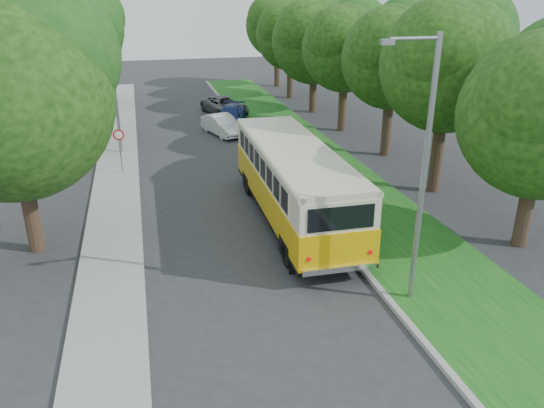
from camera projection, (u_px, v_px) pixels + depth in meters
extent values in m
plane|color=#2D2D30|center=(258.00, 278.00, 17.82)|extent=(120.00, 120.00, 0.00)
cube|color=gray|center=(313.00, 209.00, 23.09)|extent=(0.20, 70.00, 0.15)
cube|color=#165015|center=(363.00, 205.00, 23.63)|extent=(4.50, 70.00, 0.13)
cube|color=gray|center=(114.00, 230.00, 21.20)|extent=(2.20, 70.00, 0.12)
cylinder|color=#332319|center=(526.00, 204.00, 19.48)|extent=(0.56, 0.56, 3.35)
sphere|color=black|center=(544.00, 116.00, 18.24)|extent=(5.85, 5.85, 5.85)
sphere|color=black|center=(541.00, 100.00, 17.11)|extent=(4.09, 4.09, 4.09)
cylinder|color=#332319|center=(438.00, 148.00, 24.65)|extent=(0.56, 0.56, 4.26)
sphere|color=black|center=(448.00, 65.00, 23.22)|extent=(5.98, 5.98, 5.98)
sphere|color=black|center=(465.00, 35.00, 23.54)|extent=(4.49, 4.49, 4.49)
sphere|color=black|center=(441.00, 49.00, 22.06)|extent=(4.19, 4.19, 4.19)
cylinder|color=#332319|center=(387.00, 121.00, 30.17)|extent=(0.56, 0.56, 3.95)
sphere|color=black|center=(392.00, 58.00, 28.83)|extent=(5.61, 5.61, 5.61)
sphere|color=black|center=(406.00, 35.00, 29.13)|extent=(4.21, 4.21, 4.21)
sphere|color=black|center=(385.00, 46.00, 27.75)|extent=(3.92, 3.92, 3.92)
cylinder|color=#332319|center=(343.00, 102.00, 35.48)|extent=(0.56, 0.56, 3.86)
sphere|color=black|center=(345.00, 48.00, 34.16)|extent=(5.64, 5.64, 5.64)
sphere|color=black|center=(357.00, 29.00, 34.46)|extent=(4.23, 4.23, 4.23)
sphere|color=black|center=(337.00, 38.00, 33.07)|extent=(3.95, 3.95, 3.95)
cylinder|color=#332319|center=(313.00, 89.00, 40.90)|extent=(0.56, 0.56, 3.58)
sphere|color=black|center=(314.00, 41.00, 39.56)|extent=(6.36, 6.36, 6.36)
sphere|color=black|center=(326.00, 23.00, 39.90)|extent=(4.77, 4.77, 4.77)
sphere|color=black|center=(306.00, 31.00, 38.33)|extent=(4.45, 4.45, 4.45)
cylinder|color=#332319|center=(290.00, 77.00, 46.23)|extent=(0.56, 0.56, 3.68)
sphere|color=black|center=(291.00, 35.00, 44.92)|extent=(5.91, 5.91, 5.91)
sphere|color=black|center=(301.00, 20.00, 45.24)|extent=(4.43, 4.43, 4.43)
sphere|color=black|center=(283.00, 27.00, 43.78)|extent=(4.14, 4.14, 4.14)
cylinder|color=#332319|center=(277.00, 65.00, 51.64)|extent=(0.56, 0.56, 4.05)
sphere|color=black|center=(277.00, 26.00, 50.25)|extent=(5.97, 5.97, 5.97)
sphere|color=black|center=(286.00, 12.00, 50.57)|extent=(4.48, 4.48, 4.48)
sphere|color=black|center=(270.00, 18.00, 49.09)|extent=(4.18, 4.18, 4.18)
cylinder|color=#332319|center=(29.00, 204.00, 19.02)|extent=(0.56, 0.56, 3.68)
sphere|color=black|center=(10.00, 101.00, 17.62)|extent=(6.80, 6.80, 6.80)
sphere|color=black|center=(44.00, 55.00, 17.98)|extent=(5.10, 5.10, 5.10)
cylinder|color=#332319|center=(69.00, 118.00, 31.59)|extent=(0.56, 0.56, 3.68)
sphere|color=black|center=(59.00, 54.00, 30.18)|extent=(6.80, 6.80, 6.80)
sphere|color=black|center=(79.00, 27.00, 30.55)|extent=(5.10, 5.10, 5.10)
sphere|color=black|center=(35.00, 40.00, 28.87)|extent=(4.76, 4.76, 4.76)
cylinder|color=#332319|center=(84.00, 85.00, 42.36)|extent=(0.56, 0.56, 3.68)
sphere|color=black|center=(77.00, 36.00, 40.95)|extent=(6.80, 6.80, 6.80)
sphere|color=black|center=(92.00, 17.00, 41.32)|extent=(5.10, 5.10, 5.10)
sphere|color=black|center=(61.00, 26.00, 39.64)|extent=(4.76, 4.76, 4.76)
cylinder|color=gray|center=(423.00, 179.00, 15.03)|extent=(0.16, 0.16, 8.00)
cylinder|color=gray|center=(415.00, 38.00, 13.42)|extent=(1.40, 0.10, 0.10)
cube|color=gray|center=(387.00, 42.00, 13.28)|extent=(0.35, 0.16, 0.14)
cylinder|color=gray|center=(115.00, 89.00, 29.72)|extent=(0.16, 0.16, 7.50)
cylinder|color=gray|center=(93.00, 22.00, 28.20)|extent=(1.40, 0.10, 0.10)
cube|color=gray|center=(79.00, 23.00, 28.06)|extent=(0.35, 0.16, 0.14)
cylinder|color=gray|center=(120.00, 152.00, 27.10)|extent=(0.06, 0.06, 2.50)
cone|color=red|center=(118.00, 135.00, 26.73)|extent=(0.56, 0.02, 0.56)
cone|color=white|center=(118.00, 135.00, 26.71)|extent=(0.40, 0.02, 0.40)
imported|color=#A3A2A7|center=(262.00, 153.00, 29.17)|extent=(2.23, 3.82, 1.22)
imported|color=silver|center=(222.00, 125.00, 34.89)|extent=(2.50, 4.20, 1.31)
imported|color=navy|center=(231.00, 116.00, 37.53)|extent=(3.13, 4.75, 1.28)
imported|color=#4F5255|center=(225.00, 106.00, 40.50)|extent=(3.54, 5.31, 1.35)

